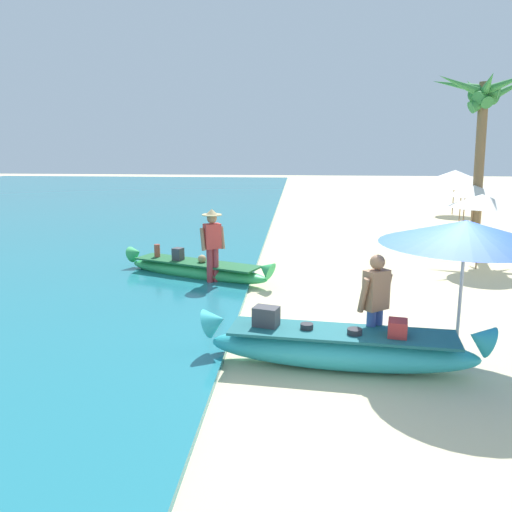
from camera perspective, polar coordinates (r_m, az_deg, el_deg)
ground_plane at (r=8.91m, az=14.73°, el=-9.63°), size 80.00×80.00×0.00m
boat_cyan_foreground at (r=7.99m, az=8.91°, el=-9.51°), size 4.18×1.16×0.85m
boat_green_midground at (r=12.77m, az=-6.32°, el=-1.40°), size 3.86×2.04×0.74m
person_vendor_hatted at (r=12.02m, az=-4.63°, el=1.50°), size 0.57×0.46×1.75m
person_tourist_customer at (r=8.14m, az=12.48°, el=-4.75°), size 0.56×0.49×1.63m
patio_umbrella_large at (r=8.19m, az=21.24°, el=2.29°), size 2.42×2.42×2.14m
parasol_row_0 at (r=14.56m, az=22.72°, el=5.41°), size 1.60×1.60×1.91m
parasol_row_1 at (r=17.24m, az=22.04°, el=6.41°), size 1.60×1.60×1.91m
parasol_row_2 at (r=19.81m, az=21.29°, el=7.14°), size 1.60×1.60×1.91m
parasol_row_3 at (r=22.19m, az=20.95°, el=7.64°), size 1.60×1.60×1.91m
parasol_row_4 at (r=24.98m, az=20.27°, el=8.14°), size 1.60×1.60×1.91m
palm_tree_leaning_seaward at (r=17.32m, az=22.85°, el=14.62°), size 3.04×2.65×5.16m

